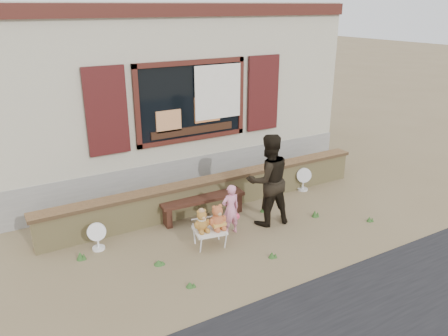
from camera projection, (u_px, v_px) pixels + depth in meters
ground at (240, 227)px, 8.26m from camera, size 80.00×80.00×0.00m
shopfront at (149, 86)px, 11.20m from camera, size 8.04×5.13×4.00m
brick_wall at (214, 192)px, 8.95m from camera, size 7.10×0.36×0.67m
bench at (203, 202)px, 8.53m from camera, size 1.72×0.45×0.44m
folding_chair at (210, 231)px, 7.52m from camera, size 0.60×0.55×0.32m
teddy_bear_left at (202, 220)px, 7.40m from camera, size 0.34×0.31×0.41m
teddy_bear_right at (217, 216)px, 7.48m from camera, size 0.38×0.34×0.45m
child at (231, 209)px, 7.89m from camera, size 0.35×0.24×0.95m
adult at (268, 180)px, 8.12m from camera, size 0.94×0.77×1.77m
fan_left at (97, 236)px, 7.42m from camera, size 0.33×0.22×0.51m
fan_right at (303, 179)px, 9.81m from camera, size 0.35×0.24×0.54m
grass_tufts at (224, 241)px, 7.64m from camera, size 5.29×1.70×0.14m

